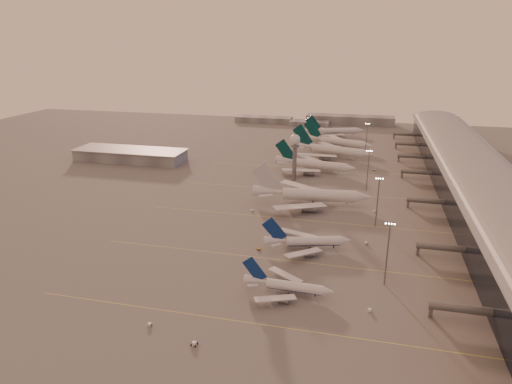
# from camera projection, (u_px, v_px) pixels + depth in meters

# --- Properties ---
(ground) EXTENTS (700.00, 700.00, 0.00)m
(ground) POSITION_uv_depth(u_px,v_px,m) (233.00, 266.00, 180.89)
(ground) COLOR #605D5D
(ground) RESTS_ON ground
(taxiway_markings) EXTENTS (180.00, 185.25, 0.02)m
(taxiway_markings) POSITION_uv_depth(u_px,v_px,m) (323.00, 221.00, 225.68)
(taxiway_markings) COLOR #DDD54E
(taxiway_markings) RESTS_ON ground
(terminal) EXTENTS (57.00, 362.00, 23.04)m
(terminal) POSITION_uv_depth(u_px,v_px,m) (474.00, 180.00, 254.60)
(terminal) COLOR black
(terminal) RESTS_ON ground
(hangar) EXTENTS (82.00, 27.00, 8.50)m
(hangar) POSITION_uv_depth(u_px,v_px,m) (130.00, 155.00, 335.23)
(hangar) COLOR slate
(hangar) RESTS_ON ground
(radar_tower) EXTENTS (6.40, 6.40, 31.10)m
(radar_tower) POSITION_uv_depth(u_px,v_px,m) (295.00, 148.00, 283.45)
(radar_tower) COLOR slate
(radar_tower) RESTS_ON ground
(mast_a) EXTENTS (3.60, 0.56, 25.00)m
(mast_a) POSITION_uv_depth(u_px,v_px,m) (388.00, 250.00, 163.47)
(mast_a) COLOR slate
(mast_a) RESTS_ON ground
(mast_b) EXTENTS (3.60, 0.56, 25.00)m
(mast_b) POSITION_uv_depth(u_px,v_px,m) (378.00, 200.00, 214.74)
(mast_b) COLOR slate
(mast_b) RESTS_ON ground
(mast_c) EXTENTS (3.60, 0.56, 25.00)m
(mast_c) POSITION_uv_depth(u_px,v_px,m) (368.00, 168.00, 266.47)
(mast_c) COLOR slate
(mast_c) RESTS_ON ground
(mast_d) EXTENTS (3.60, 0.56, 25.00)m
(mast_d) POSITION_uv_depth(u_px,v_px,m) (367.00, 137.00, 349.72)
(mast_d) COLOR slate
(mast_d) RESTS_ON ground
(distant_horizon) EXTENTS (165.00, 37.50, 9.00)m
(distant_horizon) POSITION_uv_depth(u_px,v_px,m) (323.00, 120.00, 478.20)
(distant_horizon) COLOR slate
(distant_horizon) RESTS_ON ground
(narrowbody_near) EXTENTS (32.81, 26.19, 12.82)m
(narrowbody_near) POSITION_uv_depth(u_px,v_px,m) (288.00, 287.00, 160.83)
(narrowbody_near) COLOR silver
(narrowbody_near) RESTS_ON ground
(narrowbody_mid) EXTENTS (37.45, 29.48, 14.98)m
(narrowbody_mid) POSITION_uv_depth(u_px,v_px,m) (307.00, 243.00, 194.82)
(narrowbody_mid) COLOR silver
(narrowbody_mid) RESTS_ON ground
(widebody_white) EXTENTS (64.36, 51.36, 22.64)m
(widebody_white) POSITION_uv_depth(u_px,v_px,m) (311.00, 197.00, 247.40)
(widebody_white) COLOR silver
(widebody_white) RESTS_ON ground
(greentail_a) EXTENTS (56.12, 44.95, 20.53)m
(greentail_a) POSITION_uv_depth(u_px,v_px,m) (315.00, 166.00, 308.29)
(greentail_a) COLOR silver
(greentail_a) RESTS_ON ground
(greentail_b) EXTENTS (62.75, 50.02, 23.31)m
(greentail_b) POSITION_uv_depth(u_px,v_px,m) (332.00, 152.00, 344.60)
(greentail_b) COLOR silver
(greentail_b) RESTS_ON ground
(greentail_c) EXTENTS (58.11, 46.13, 21.99)m
(greentail_c) POSITION_uv_depth(u_px,v_px,m) (337.00, 143.00, 373.23)
(greentail_c) COLOR silver
(greentail_c) RESTS_ON ground
(greentail_d) EXTENTS (53.05, 42.15, 20.01)m
(greentail_d) POSITION_uv_depth(u_px,v_px,m) (335.00, 132.00, 418.99)
(greentail_d) COLOR silver
(greentail_d) RESTS_ON ground
(gsv_truck_a) EXTENTS (5.41, 2.34, 2.13)m
(gsv_truck_a) POSITION_uv_depth(u_px,v_px,m) (151.00, 323.00, 143.04)
(gsv_truck_a) COLOR silver
(gsv_truck_a) RESTS_ON ground
(gsv_tug_near) EXTENTS (2.89, 4.16, 1.10)m
(gsv_tug_near) POSITION_uv_depth(u_px,v_px,m) (194.00, 344.00, 134.27)
(gsv_tug_near) COLOR silver
(gsv_tug_near) RESTS_ON ground
(gsv_catering_a) EXTENTS (5.32, 2.68, 4.29)m
(gsv_catering_a) POSITION_uv_depth(u_px,v_px,m) (371.00, 306.00, 150.27)
(gsv_catering_a) COLOR silver
(gsv_catering_a) RESTS_ON ground
(gsv_tug_mid) EXTENTS (3.39, 3.37, 0.85)m
(gsv_tug_mid) POSITION_uv_depth(u_px,v_px,m) (259.00, 249.00, 194.58)
(gsv_tug_mid) COLOR gold
(gsv_tug_mid) RESTS_ON ground
(gsv_truck_b) EXTENTS (6.15, 3.46, 2.35)m
(gsv_truck_b) POSITION_uv_depth(u_px,v_px,m) (367.00, 242.00, 199.57)
(gsv_truck_b) COLOR silver
(gsv_truck_b) RESTS_ON ground
(gsv_truck_c) EXTENTS (4.68, 5.07, 2.06)m
(gsv_truck_c) POSITION_uv_depth(u_px,v_px,m) (252.00, 209.00, 237.95)
(gsv_truck_c) COLOR silver
(gsv_truck_c) RESTS_ON ground
(gsv_catering_b) EXTENTS (5.14, 2.97, 3.97)m
(gsv_catering_b) POSITION_uv_depth(u_px,v_px,m) (375.00, 209.00, 236.45)
(gsv_catering_b) COLOR silver
(gsv_catering_b) RESTS_ON ground
(gsv_tug_far) EXTENTS (4.01, 3.71, 0.99)m
(gsv_tug_far) POSITION_uv_depth(u_px,v_px,m) (320.00, 194.00, 262.61)
(gsv_tug_far) COLOR silver
(gsv_tug_far) RESTS_ON ground
(gsv_tug_hangar) EXTENTS (3.79, 2.54, 1.02)m
(gsv_tug_hangar) POSITION_uv_depth(u_px,v_px,m) (374.00, 170.00, 310.27)
(gsv_tug_hangar) COLOR silver
(gsv_tug_hangar) RESTS_ON ground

